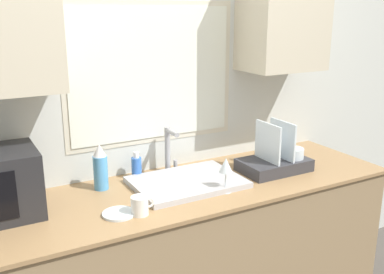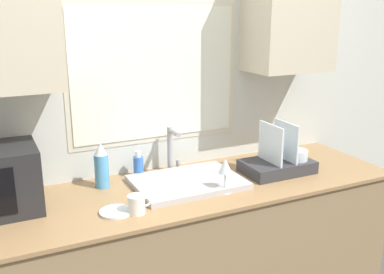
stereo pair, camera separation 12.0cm
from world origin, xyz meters
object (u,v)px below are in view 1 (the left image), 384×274
object	(u,v)px
soap_bottle	(137,167)
mug_near_sink	(140,206)
spray_bottle	(100,168)
dish_rack	(276,161)
wine_glass	(226,166)
faucet	(169,147)

from	to	relation	value
soap_bottle	mug_near_sink	xyz separation A→B (m)	(-0.16, -0.44, -0.02)
spray_bottle	soap_bottle	xyz separation A→B (m)	(0.22, 0.06, -0.05)
dish_rack	spray_bottle	xyz separation A→B (m)	(-0.97, 0.22, 0.06)
spray_bottle	mug_near_sink	world-z (taller)	spray_bottle
wine_glass	dish_rack	bearing A→B (deg)	16.33
spray_bottle	wine_glass	bearing A→B (deg)	-32.52
dish_rack	spray_bottle	distance (m)	1.00
faucet	spray_bottle	xyz separation A→B (m)	(-0.42, -0.06, -0.03)
faucet	spray_bottle	distance (m)	0.43
wine_glass	mug_near_sink	bearing A→B (deg)	-176.30
spray_bottle	mug_near_sink	size ratio (longest dim) A/B	2.17
soap_bottle	wine_glass	distance (m)	0.52
dish_rack	wine_glass	world-z (taller)	dish_rack
faucet	dish_rack	size ratio (longest dim) A/B	0.67
dish_rack	mug_near_sink	size ratio (longest dim) A/B	3.52
dish_rack	mug_near_sink	world-z (taller)	dish_rack
dish_rack	spray_bottle	bearing A→B (deg)	167.15
faucet	mug_near_sink	distance (m)	0.57
faucet	dish_rack	xyz separation A→B (m)	(0.55, -0.28, -0.09)
mug_near_sink	faucet	bearing A→B (deg)	50.20
dish_rack	faucet	bearing A→B (deg)	153.21
wine_glass	faucet	bearing A→B (deg)	106.80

